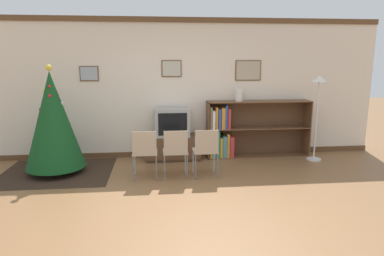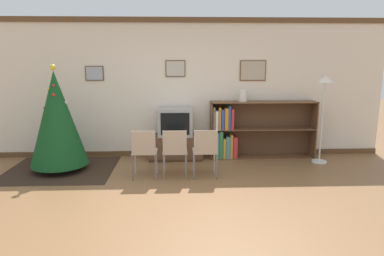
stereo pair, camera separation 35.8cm
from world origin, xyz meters
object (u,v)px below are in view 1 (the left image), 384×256
(tv_console, at_px, (172,147))
(standing_lamp, at_px, (318,96))
(bookshelf, at_px, (239,131))
(television, at_px, (172,122))
(vase, at_px, (239,95))
(folding_chair_left, at_px, (145,151))
(folding_chair_center, at_px, (176,151))
(folding_chair_right, at_px, (206,150))
(christmas_tree, at_px, (53,120))

(tv_console, bearing_deg, standing_lamp, -6.80)
(bookshelf, bearing_deg, television, -176.84)
(tv_console, bearing_deg, vase, 3.08)
(folding_chair_left, height_order, bookshelf, bookshelf)
(television, relative_size, vase, 2.80)
(folding_chair_center, distance_m, standing_lamp, 2.94)
(folding_chair_center, xyz_separation_m, standing_lamp, (2.73, 0.77, 0.78))
(folding_chair_center, relative_size, folding_chair_right, 1.00)
(christmas_tree, bearing_deg, television, 16.20)
(television, distance_m, folding_chair_right, 1.23)
(christmas_tree, bearing_deg, folding_chair_left, -18.47)
(television, bearing_deg, folding_chair_center, -90.00)
(bookshelf, bearing_deg, standing_lamp, -15.78)
(folding_chair_left, height_order, folding_chair_right, same)
(television, relative_size, folding_chair_left, 0.79)
(folding_chair_left, xyz_separation_m, vase, (1.80, 1.17, 0.76))
(tv_console, distance_m, bookshelf, 1.36)
(christmas_tree, relative_size, bookshelf, 0.89)
(television, xyz_separation_m, folding_chair_left, (-0.50, -1.10, -0.27))
(christmas_tree, xyz_separation_m, folding_chair_right, (2.52, -0.51, -0.44))
(christmas_tree, distance_m, folding_chair_center, 2.13)
(television, relative_size, folding_chair_center, 0.79)
(bookshelf, bearing_deg, vase, -179.90)
(christmas_tree, distance_m, folding_chair_left, 1.67)
(tv_console, relative_size, standing_lamp, 0.65)
(tv_console, height_order, television, television)
(christmas_tree, bearing_deg, tv_console, 16.27)
(television, bearing_deg, vase, 3.20)
(television, height_order, standing_lamp, standing_lamp)
(vase, bearing_deg, folding_chair_right, -124.80)
(christmas_tree, xyz_separation_m, folding_chair_center, (2.02, -0.51, -0.44))
(christmas_tree, relative_size, folding_chair_center, 2.23)
(television, xyz_separation_m, folding_chair_center, (0.00, -1.10, -0.27))
(folding_chair_right, height_order, standing_lamp, standing_lamp)
(vase, bearing_deg, folding_chair_left, -147.03)
(television, bearing_deg, tv_console, 90.00)
(folding_chair_center, relative_size, vase, 3.52)
(folding_chair_center, bearing_deg, tv_console, 90.00)
(folding_chair_left, relative_size, bookshelf, 0.40)
(folding_chair_center, relative_size, standing_lamp, 0.50)
(bookshelf, distance_m, vase, 0.73)
(folding_chair_left, relative_size, folding_chair_center, 1.00)
(tv_console, xyz_separation_m, folding_chair_right, (0.50, -1.10, 0.23))
(christmas_tree, xyz_separation_m, tv_console, (2.02, 0.59, -0.68))
(tv_console, relative_size, bookshelf, 0.51)
(folding_chair_right, distance_m, vase, 1.62)
(tv_console, height_order, vase, vase)
(christmas_tree, distance_m, standing_lamp, 4.77)
(television, bearing_deg, bookshelf, 3.16)
(christmas_tree, height_order, vase, christmas_tree)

